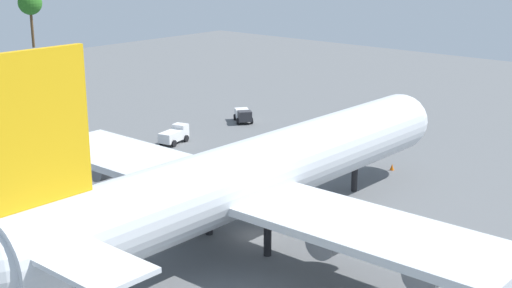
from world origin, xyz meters
name	(u,v)px	position (x,y,z in m)	size (l,w,h in m)	color
ground_plane	(256,236)	(0.00, 0.00, 0.00)	(233.39, 233.39, 0.00)	slate
cargo_airplane	(256,174)	(-0.05, 0.00, 6.16)	(58.35, 51.85, 20.17)	silver
catering_truck	(243,115)	(32.30, 30.75, 1.14)	(4.32, 4.75, 2.03)	#333338
maintenance_van	(174,135)	(17.11, 29.90, 1.20)	(5.18, 3.24, 2.37)	white
pushback_tractor	(67,183)	(-4.88, 23.53, 1.23)	(4.76, 3.32, 2.53)	#2D5193
safety_cone_nose	(392,167)	(26.26, 0.78, 0.38)	(0.54, 0.54, 0.77)	orange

